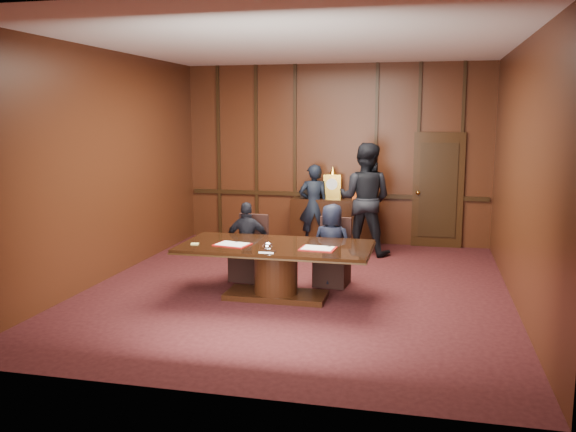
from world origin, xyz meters
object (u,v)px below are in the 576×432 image
object	(u,v)px
signatory_left	(247,242)
witness_left	(314,205)
conference_table	(276,262)
witness_right	(365,199)
sideboard	(332,220)
signatory_right	(332,245)

from	to	relation	value
signatory_left	witness_left	world-z (taller)	witness_left
conference_table	witness_right	xyz separation A→B (m)	(0.90, 3.03, 0.50)
sideboard	witness_left	distance (m)	0.49
signatory_right	witness_right	size ratio (longest dim) A/B	0.61
witness_right	conference_table	bearing A→B (deg)	83.13
witness_left	witness_right	bearing A→B (deg)	135.41
signatory_right	witness_right	bearing A→B (deg)	-88.02
conference_table	signatory_left	world-z (taller)	signatory_left
signatory_left	signatory_right	xyz separation A→B (m)	(1.30, 0.00, 0.01)
signatory_left	witness_left	size ratio (longest dim) A/B	0.77
conference_table	witness_right	size ratio (longest dim) A/B	1.29
witness_left	witness_right	distance (m)	1.22
signatory_left	signatory_right	world-z (taller)	signatory_right
signatory_left	witness_right	bearing A→B (deg)	-136.45
signatory_right	witness_left	distance (m)	2.92
sideboard	witness_left	bearing A→B (deg)	-155.21
witness_left	witness_right	world-z (taller)	witness_right
signatory_left	witness_right	xyz separation A→B (m)	(1.55, 2.23, 0.41)
witness_left	sideboard	bearing A→B (deg)	-171.14
signatory_right	witness_left	size ratio (longest dim) A/B	0.78
conference_table	witness_right	bearing A→B (deg)	73.39
sideboard	conference_table	bearing A→B (deg)	-93.01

